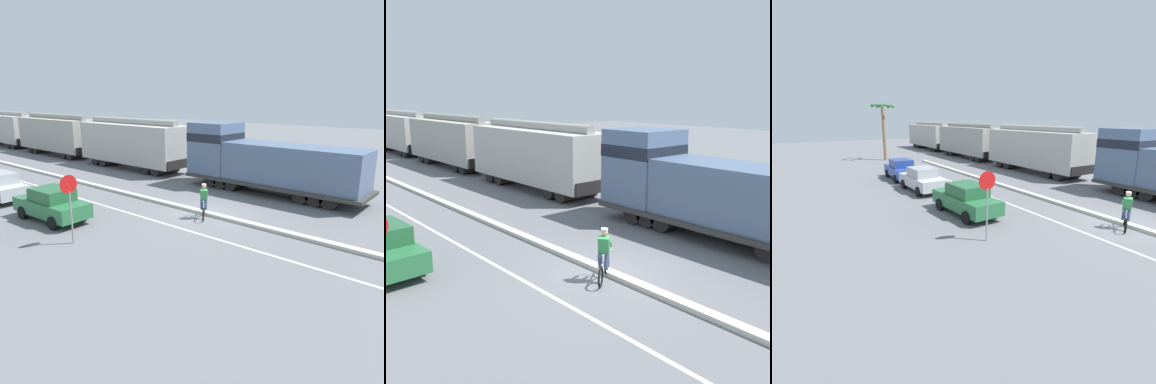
# 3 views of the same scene
# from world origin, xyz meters

# --- Properties ---
(ground_plane) EXTENTS (120.00, 120.00, 0.00)m
(ground_plane) POSITION_xyz_m (0.00, 0.00, 0.00)
(ground_plane) COLOR slate
(median_curb) EXTENTS (0.36, 36.00, 0.16)m
(median_curb) POSITION_xyz_m (0.00, 6.00, 0.08)
(median_curb) COLOR beige
(median_curb) RESTS_ON ground
(lane_stripe) EXTENTS (0.14, 36.00, 0.01)m
(lane_stripe) POSITION_xyz_m (-2.40, 6.00, 0.00)
(lane_stripe) COLOR silver
(lane_stripe) RESTS_ON ground
(locomotive) EXTENTS (3.10, 11.61, 4.20)m
(locomotive) POSITION_xyz_m (6.05, 0.29, 1.80)
(locomotive) COLOR slate
(locomotive) RESTS_ON ground
(hopper_car_lead) EXTENTS (2.90, 10.60, 4.18)m
(hopper_car_lead) POSITION_xyz_m (6.05, 12.45, 2.08)
(hopper_car_lead) COLOR #B0ADA6
(hopper_car_lead) RESTS_ON ground
(hopper_car_middle) EXTENTS (2.90, 10.60, 4.18)m
(hopper_car_middle) POSITION_xyz_m (6.05, 24.05, 2.08)
(hopper_car_middle) COLOR #9E9C94
(hopper_car_middle) RESTS_ON ground
(hopper_car_trailing) EXTENTS (2.90, 10.60, 4.18)m
(hopper_car_trailing) POSITION_xyz_m (6.05, 35.65, 2.08)
(hopper_car_trailing) COLOR #ADAAA3
(hopper_car_trailing) RESTS_ON ground
(cyclist) EXTENTS (1.43, 1.04, 1.71)m
(cyclist) POSITION_xyz_m (-0.47, -0.32, 0.82)
(cyclist) COLOR black
(cyclist) RESTS_ON ground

